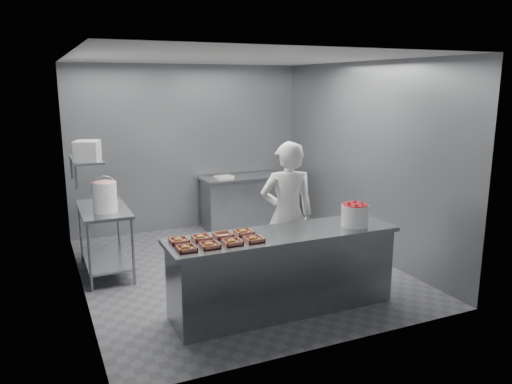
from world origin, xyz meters
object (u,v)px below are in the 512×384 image
at_px(back_counter, 244,201).
at_px(tray_7, 244,232).
at_px(appliance, 87,151).
at_px(tray_1, 210,245).
at_px(tray_0, 186,248).
at_px(strawberry_tub, 355,214).
at_px(glaze_bucket, 105,196).
at_px(prep_table, 105,230).
at_px(worker, 287,215).
at_px(tray_3, 254,239).
at_px(tray_5, 201,237).
at_px(tray_4, 179,240).
at_px(tray_2, 232,242).
at_px(service_counter, 283,271).
at_px(tray_6, 223,235).

bearing_deg(back_counter, tray_7, -112.91).
bearing_deg(appliance, back_counter, 47.39).
bearing_deg(tray_1, appliance, 116.36).
bearing_deg(tray_0, strawberry_tub, 1.14).
bearing_deg(appliance, glaze_bucket, 16.80).
xyz_separation_m(prep_table, appliance, (-0.17, -0.22, 1.09)).
bearing_deg(appliance, tray_0, -51.68).
distance_m(worker, appliance, 2.57).
bearing_deg(tray_3, tray_5, 150.96).
bearing_deg(tray_5, tray_1, -90.00).
distance_m(tray_1, tray_4, 0.36).
bearing_deg(tray_7, tray_2, -132.01).
xyz_separation_m(service_counter, tray_4, (-1.14, 0.13, 0.47)).
height_order(service_counter, prep_table, same).
bearing_deg(tray_6, service_counter, -11.52).
bearing_deg(glaze_bucket, tray_6, -58.02).
distance_m(back_counter, tray_3, 3.66).
bearing_deg(tray_7, strawberry_tub, -10.06).
distance_m(tray_7, strawberry_tub, 1.30).
bearing_deg(tray_0, appliance, 110.14).
xyz_separation_m(back_counter, strawberry_tub, (-0.04, -3.34, 0.58)).
xyz_separation_m(prep_table, glaze_bucket, (0.00, -0.22, 0.51)).
relative_size(prep_table, strawberry_tub, 3.89).
height_order(tray_1, tray_7, same).
height_order(prep_table, tray_2, tray_2).
xyz_separation_m(prep_table, tray_6, (1.00, -1.82, 0.33)).
height_order(service_counter, worker, worker).
bearing_deg(tray_4, worker, 17.35).
relative_size(service_counter, tray_6, 13.88).
height_order(service_counter, tray_6, tray_6).
bearing_deg(appliance, tray_4, -48.65).
xyz_separation_m(tray_1, tray_4, (-0.24, 0.27, 0.00)).
relative_size(worker, glaze_bucket, 3.92).
relative_size(tray_4, worker, 0.10).
bearing_deg(tray_3, glaze_bucket, 123.52).
bearing_deg(prep_table, tray_1, -70.13).
bearing_deg(prep_table, tray_3, -59.38).
relative_size(tray_0, tray_4, 1.00).
xyz_separation_m(tray_7, worker, (0.77, 0.47, -0.01)).
distance_m(tray_3, glaze_bucket, 2.24).
height_order(back_counter, tray_5, tray_5).
bearing_deg(prep_table, tray_5, -67.49).
height_order(tray_0, tray_1, same).
bearing_deg(strawberry_tub, tray_7, 169.94).
xyz_separation_m(prep_table, tray_0, (0.51, -2.08, 0.33)).
height_order(tray_2, tray_7, same).
distance_m(prep_table, tray_3, 2.44).
bearing_deg(glaze_bucket, tray_4, -72.21).
height_order(prep_table, tray_0, tray_0).
distance_m(back_counter, strawberry_tub, 3.39).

